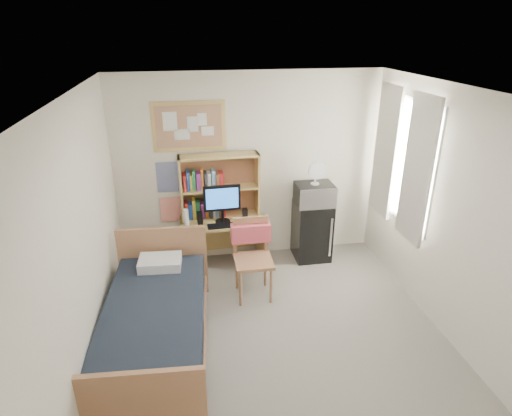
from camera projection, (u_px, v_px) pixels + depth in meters
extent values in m
cube|color=gray|center=(281.00, 350.00, 4.47)|extent=(3.60, 4.20, 0.02)
cube|color=white|center=(289.00, 95.00, 3.44)|extent=(3.60, 4.20, 0.02)
cube|color=white|center=(249.00, 169.00, 5.85)|extent=(3.60, 0.04, 2.60)
cube|color=white|center=(81.00, 255.00, 3.67)|extent=(0.04, 4.20, 2.60)
cube|color=white|center=(461.00, 224.00, 4.23)|extent=(0.04, 4.20, 2.60)
cube|color=white|center=(403.00, 160.00, 5.19)|extent=(0.10, 1.40, 1.70)
cube|color=silver|center=(417.00, 171.00, 4.83)|extent=(0.04, 0.55, 1.70)
cube|color=silver|center=(386.00, 152.00, 5.55)|extent=(0.04, 0.55, 1.70)
cube|color=tan|center=(189.00, 126.00, 5.47)|extent=(0.94, 0.03, 0.64)
cube|color=#26389B|center=(168.00, 177.00, 5.69)|extent=(0.30, 0.01, 0.42)
cube|color=#F4392B|center=(171.00, 209.00, 5.88)|extent=(0.28, 0.01, 0.36)
cube|color=#D9B769|center=(223.00, 243.00, 5.89)|extent=(1.14, 0.60, 0.70)
cube|color=#B37D54|center=(253.00, 260.00, 5.16)|extent=(0.50, 0.50, 1.00)
cube|color=black|center=(312.00, 230.00, 6.10)|extent=(0.49, 0.49, 0.83)
cube|color=black|center=(155.00, 329.00, 4.34)|extent=(1.15, 2.10, 0.56)
cube|color=#D9B769|center=(220.00, 186.00, 5.72)|extent=(1.07, 0.31, 0.87)
cube|color=black|center=(222.00, 204.00, 5.60)|extent=(0.48, 0.05, 0.52)
cube|color=black|center=(224.00, 226.00, 5.57)|extent=(0.44, 0.15, 0.02)
cube|color=black|center=(200.00, 218.00, 5.61)|extent=(0.07, 0.07, 0.17)
cube|color=black|center=(245.00, 214.00, 5.72)|extent=(0.07, 0.07, 0.17)
cylinder|color=white|center=(186.00, 218.00, 5.52)|extent=(0.07, 0.07, 0.24)
cube|color=#ED5A67|center=(251.00, 233.00, 5.23)|extent=(0.49, 0.15, 0.23)
cube|color=#B9BABE|center=(314.00, 194.00, 5.85)|extent=(0.51, 0.39, 0.29)
cylinder|color=white|center=(315.00, 174.00, 5.74)|extent=(0.24, 0.24, 0.29)
cube|color=white|center=(160.00, 262.00, 4.89)|extent=(0.49, 0.36, 0.11)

